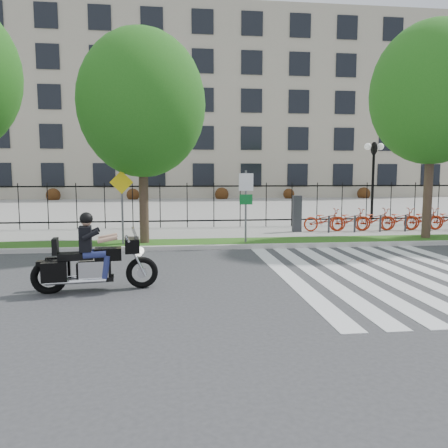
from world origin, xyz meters
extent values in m
plane|color=#353537|center=(0.00, 0.00, 0.00)|extent=(120.00, 120.00, 0.00)
cube|color=#BAB6AF|center=(0.00, 4.10, 0.07)|extent=(60.00, 0.20, 0.15)
cube|color=#1F4B12|center=(0.00, 4.95, 0.07)|extent=(60.00, 1.50, 0.15)
cube|color=gray|center=(0.00, 7.45, 0.07)|extent=(60.00, 3.50, 0.15)
cube|color=gray|center=(0.00, 25.00, 0.05)|extent=(80.00, 34.00, 0.10)
cube|color=#A99C88|center=(0.00, 45.00, 10.00)|extent=(60.00, 20.00, 20.00)
cylinder|color=black|center=(10.00, 12.00, 2.00)|extent=(0.14, 0.14, 4.00)
cylinder|color=black|center=(10.00, 12.00, 3.90)|extent=(0.06, 0.70, 0.70)
sphere|color=white|center=(9.65, 12.00, 4.00)|extent=(0.36, 0.36, 0.36)
sphere|color=white|center=(10.35, 12.00, 4.00)|extent=(0.36, 0.36, 0.36)
cylinder|color=#36281D|center=(-1.63, 4.95, 1.87)|extent=(0.32, 0.32, 3.44)
ellipsoid|color=#195E15|center=(-1.63, 4.95, 4.88)|extent=(4.30, 4.30, 4.95)
cylinder|color=#36281D|center=(8.82, 4.95, 2.13)|extent=(0.32, 0.32, 3.96)
ellipsoid|color=#195E15|center=(8.82, 4.95, 5.46)|extent=(4.48, 4.48, 5.15)
cube|color=#2D2D33|center=(4.47, 7.20, 0.90)|extent=(0.35, 0.25, 1.50)
imported|color=#B2280E|center=(5.67, 7.20, 0.62)|extent=(1.80, 0.63, 0.95)
cylinder|color=#2D2D33|center=(5.67, 6.70, 0.50)|extent=(0.08, 0.08, 0.70)
imported|color=#B2280E|center=(6.77, 7.20, 0.62)|extent=(1.80, 0.63, 0.95)
cylinder|color=#2D2D33|center=(6.77, 6.70, 0.50)|extent=(0.08, 0.08, 0.70)
imported|color=#B2280E|center=(7.87, 7.20, 0.62)|extent=(1.80, 0.63, 0.95)
cylinder|color=#2D2D33|center=(7.87, 6.70, 0.50)|extent=(0.08, 0.08, 0.70)
imported|color=#B2280E|center=(8.97, 7.20, 0.62)|extent=(1.80, 0.63, 0.95)
cylinder|color=#2D2D33|center=(8.97, 6.70, 0.50)|extent=(0.08, 0.08, 0.70)
imported|color=#B2280E|center=(10.07, 7.20, 0.62)|extent=(1.80, 0.63, 0.95)
cylinder|color=#2D2D33|center=(10.07, 6.70, 0.50)|extent=(0.08, 0.08, 0.70)
imported|color=#B2280E|center=(11.17, 7.20, 0.62)|extent=(1.80, 0.63, 0.95)
cylinder|color=#59595B|center=(1.89, 4.60, 1.40)|extent=(0.07, 0.07, 2.50)
cube|color=white|center=(1.89, 4.56, 2.25)|extent=(0.50, 0.03, 0.60)
cube|color=#0C6626|center=(1.89, 4.56, 1.65)|extent=(0.45, 0.03, 0.35)
cylinder|color=#59595B|center=(-2.32, 4.60, 1.35)|extent=(0.07, 0.07, 2.40)
cube|color=yellow|center=(-2.32, 4.56, 2.25)|extent=(0.78, 0.03, 0.78)
torus|color=black|center=(-1.32, -0.74, 0.35)|extent=(0.71, 0.21, 0.70)
torus|color=black|center=(-3.24, -0.96, 0.35)|extent=(0.76, 0.24, 0.74)
cube|color=black|center=(-1.52, -0.76, 0.97)|extent=(0.37, 0.59, 0.31)
cube|color=#26262B|center=(-1.45, -0.75, 1.20)|extent=(0.21, 0.52, 0.31)
cube|color=silver|center=(-2.33, -0.86, 0.46)|extent=(0.65, 0.41, 0.41)
cube|color=black|center=(-2.03, -0.82, 0.79)|extent=(0.60, 0.41, 0.26)
cube|color=black|center=(-2.68, -0.90, 0.77)|extent=(0.75, 0.45, 0.14)
cube|color=black|center=(-3.09, -0.94, 1.00)|extent=(0.14, 0.36, 0.35)
cube|color=black|center=(-3.05, -1.25, 0.51)|extent=(0.52, 0.22, 0.41)
cube|color=black|center=(-3.12, -0.64, 0.51)|extent=(0.52, 0.22, 0.41)
cube|color=black|center=(-2.48, -0.87, 1.14)|extent=(0.29, 0.43, 0.53)
sphere|color=tan|center=(-2.45, -0.87, 1.53)|extent=(0.23, 0.23, 0.23)
sphere|color=black|center=(-2.45, -0.87, 1.57)|extent=(0.27, 0.27, 0.27)
camera|label=1|loc=(-0.61, -10.33, 2.48)|focal=35.00mm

